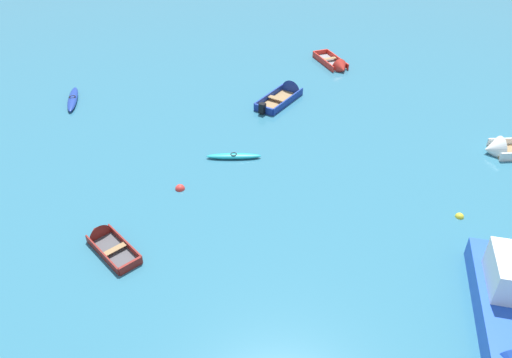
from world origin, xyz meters
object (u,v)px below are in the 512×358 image
Objects in this scene: rowboat_red_outer_right at (336,65)px; motor_launch_blue_center at (511,312)px; rowboat_maroon_back_row_right at (104,239)px; mooring_buoy_far_field at (459,217)px; rowboat_deep_blue_outer_left at (287,93)px; kayak_turquoise_near_right at (234,156)px; kayak_deep_blue_far_back at (73,99)px; mooring_buoy_midfield at (180,189)px; rowboat_white_far_right at (507,150)px.

motor_launch_blue_center reaches higher than rowboat_red_outer_right.
rowboat_maroon_back_row_right reaches higher than mooring_buoy_far_field.
rowboat_deep_blue_outer_left reaches higher than kayak_turquoise_near_right.
kayak_deep_blue_far_back is at bearing 158.56° from kayak_turquoise_near_right.
rowboat_red_outer_right is at bearing 71.00° from kayak_turquoise_near_right.
rowboat_maroon_back_row_right is 15.28m from motor_launch_blue_center.
motor_launch_blue_center is at bearing -21.70° from mooring_buoy_midfield.
rowboat_maroon_back_row_right is (-5.39, -14.95, -0.04)m from rowboat_deep_blue_outer_left.
rowboat_maroon_back_row_right reaches higher than kayak_deep_blue_far_back.
rowboat_red_outer_right is 1.11× the size of kayak_deep_blue_far_back.
kayak_deep_blue_far_back is at bearing -165.80° from rowboat_deep_blue_outer_left.
kayak_turquoise_near_right is (-11.49, 8.41, -0.55)m from motor_launch_blue_center.
mooring_buoy_far_field is at bearing -17.94° from kayak_deep_blue_far_back.
kayak_deep_blue_far_back is 25.26m from rowboat_white_far_right.
rowboat_white_far_right is at bearing 21.83° from mooring_buoy_midfield.
kayak_deep_blue_far_back reaches higher than kayak_turquoise_near_right.
rowboat_red_outer_right is at bearing 111.91° from mooring_buoy_far_field.
rowboat_maroon_back_row_right is 7.98× the size of mooring_buoy_far_field.
rowboat_maroon_back_row_right is at bearing -149.38° from rowboat_white_far_right.
rowboat_maroon_back_row_right is at bearing -114.28° from mooring_buoy_midfield.
kayak_deep_blue_far_back is at bearing 141.48° from mooring_buoy_midfield.
mooring_buoy_far_field is (-3.11, -5.93, -0.21)m from rowboat_white_far_right.
motor_launch_blue_center is at bearing -82.77° from mooring_buoy_far_field.
kayak_turquoise_near_right is (3.73, 7.20, -0.03)m from rowboat_maroon_back_row_right.
rowboat_maroon_back_row_right reaches higher than kayak_turquoise_near_right.
rowboat_deep_blue_outer_left is (-2.80, -5.21, 0.02)m from rowboat_red_outer_right.
rowboat_maroon_back_row_right is 0.46× the size of motor_launch_blue_center.
rowboat_white_far_right is at bearing 78.39° from motor_launch_blue_center.
kayak_turquoise_near_right is at bearing 62.61° from rowboat_maroon_back_row_right.
kayak_turquoise_near_right is at bearing 165.91° from mooring_buoy_far_field.
rowboat_deep_blue_outer_left is 13.43m from kayak_deep_blue_far_back.
kayak_turquoise_near_right is 11.10m from mooring_buoy_far_field.
rowboat_deep_blue_outer_left reaches higher than rowboat_red_outer_right.
kayak_deep_blue_far_back is 0.78× the size of rowboat_white_far_right.
kayak_turquoise_near_right is 3.61m from mooring_buoy_midfield.
rowboat_red_outer_right is 10.06× the size of mooring_buoy_far_field.
rowboat_white_far_right is at bearing -2.80° from kayak_deep_blue_far_back.
rowboat_white_far_right reaches higher than rowboat_deep_blue_outer_left.
rowboat_maroon_back_row_right is 0.69× the size of rowboat_white_far_right.
rowboat_maroon_back_row_right is 8.11m from kayak_turquoise_near_right.
motor_launch_blue_center is 26.22m from kayak_deep_blue_far_back.
rowboat_maroon_back_row_right is at bearing 175.47° from motor_launch_blue_center.
kayak_turquoise_near_right is at bearing -21.44° from kayak_deep_blue_far_back.
mooring_buoy_midfield is at bearing -108.07° from rowboat_deep_blue_outer_left.
kayak_turquoise_near_right is at bearing -109.00° from rowboat_red_outer_right.
rowboat_deep_blue_outer_left is 0.66× the size of motor_launch_blue_center.
kayak_deep_blue_far_back is 9.06× the size of mooring_buoy_far_field.
rowboat_red_outer_right is 17.96m from kayak_deep_blue_far_back.
motor_launch_blue_center is at bearing -36.19° from kayak_turquoise_near_right.
rowboat_deep_blue_outer_left is 18.92m from motor_launch_blue_center.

